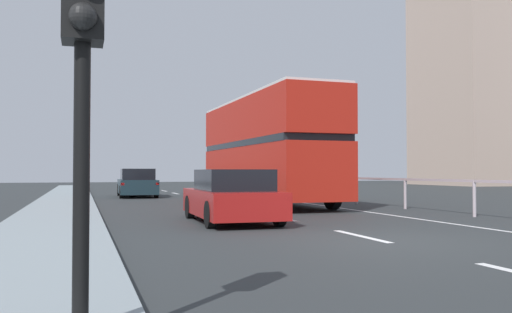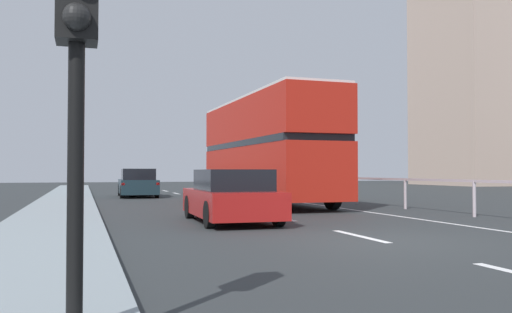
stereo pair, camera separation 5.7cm
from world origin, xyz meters
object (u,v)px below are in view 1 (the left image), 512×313
Objects in this scene: sedan_car_ahead at (137,183)px; traffic_signal_pole at (83,24)px; double_decker_bus_red at (266,148)px; hatchback_car_near at (232,197)px.

traffic_signal_pole is at bearing -94.68° from sedan_car_ahead.
traffic_signal_pole is at bearing -114.33° from double_decker_bus_red.
traffic_signal_pole is at bearing -110.27° from hatchback_car_near.
hatchback_car_near is 0.92× the size of sedan_car_ahead.
sedan_car_ahead reaches higher than hatchback_car_near.
double_decker_bus_red reaches higher than hatchback_car_near.
double_decker_bus_red is 3.45× the size of traffic_signal_pole.
hatchback_car_near is at bearing -116.53° from double_decker_bus_red.
traffic_signal_pole is 24.68m from sedan_car_ahead.
sedan_car_ahead is at bearing 95.00° from hatchback_car_near.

